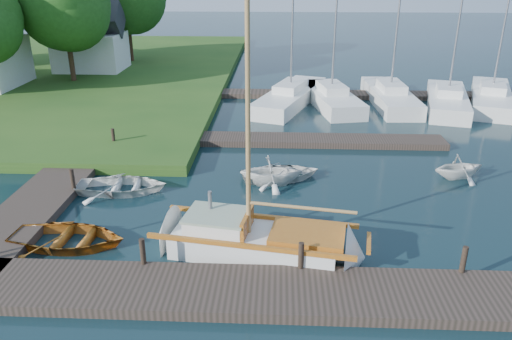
{
  "coord_description": "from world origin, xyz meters",
  "views": [
    {
      "loc": [
        0.8,
        -17.06,
        8.27
      ],
      "look_at": [
        0.0,
        0.0,
        1.2
      ],
      "focal_mm": 35.0,
      "sensor_mm": 36.0,
      "label": 1
    }
  ],
  "objects_px": {
    "dinghy": "(67,235)",
    "marina_boat_3": "(390,95)",
    "tender_b": "(271,169)",
    "tree_3": "(63,3)",
    "mooring_post_1": "(143,251)",
    "house_c": "(90,43)",
    "mooring_post_5": "(113,137)",
    "mooring_post_2": "(301,255)",
    "marina_boat_5": "(491,96)",
    "marina_boat_4": "(447,99)",
    "mooring_post_3": "(464,259)",
    "tender_a": "(122,183)",
    "mooring_post_4": "(73,179)",
    "tender_c": "(281,171)",
    "marina_boat_1": "(291,95)",
    "tender_d": "(459,165)",
    "marina_boat_2": "(331,97)",
    "sailboat": "(260,243)"
  },
  "relations": [
    {
      "from": "mooring_post_1",
      "to": "tender_b",
      "type": "distance_m",
      "value": 7.35
    },
    {
      "from": "tender_b",
      "to": "mooring_post_1",
      "type": "bearing_deg",
      "value": 147.0
    },
    {
      "from": "mooring_post_5",
      "to": "marina_boat_1",
      "type": "bearing_deg",
      "value": 46.54
    },
    {
      "from": "mooring_post_5",
      "to": "house_c",
      "type": "height_order",
      "value": "house_c"
    },
    {
      "from": "mooring_post_1",
      "to": "marina_boat_3",
      "type": "height_order",
      "value": "marina_boat_3"
    },
    {
      "from": "mooring_post_1",
      "to": "house_c",
      "type": "bearing_deg",
      "value": 112.17
    },
    {
      "from": "tender_b",
      "to": "marina_boat_3",
      "type": "relative_size",
      "value": 0.2
    },
    {
      "from": "tender_b",
      "to": "marina_boat_1",
      "type": "xyz_separation_m",
      "value": [
        0.99,
        12.58,
        -0.1
      ]
    },
    {
      "from": "mooring_post_2",
      "to": "sailboat",
      "type": "xyz_separation_m",
      "value": [
        -1.19,
        1.24,
        -0.36
      ]
    },
    {
      "from": "mooring_post_5",
      "to": "marina_boat_5",
      "type": "height_order",
      "value": "marina_boat_5"
    },
    {
      "from": "mooring_post_5",
      "to": "house_c",
      "type": "bearing_deg",
      "value": 112.38
    },
    {
      "from": "dinghy",
      "to": "marina_boat_4",
      "type": "distance_m",
      "value": 24.13
    },
    {
      "from": "tender_a",
      "to": "mooring_post_5",
      "type": "bearing_deg",
      "value": 17.32
    },
    {
      "from": "tender_b",
      "to": "marina_boat_5",
      "type": "bearing_deg",
      "value": -50.48
    },
    {
      "from": "mooring_post_1",
      "to": "marina_boat_2",
      "type": "relative_size",
      "value": 0.08
    },
    {
      "from": "tender_c",
      "to": "tree_3",
      "type": "xyz_separation_m",
      "value": [
        -14.92,
        16.06,
        5.48
      ]
    },
    {
      "from": "mooring_post_2",
      "to": "marina_boat_4",
      "type": "height_order",
      "value": "marina_boat_4"
    },
    {
      "from": "mooring_post_5",
      "to": "marina_boat_4",
      "type": "distance_m",
      "value": 20.09
    },
    {
      "from": "tender_b",
      "to": "tender_c",
      "type": "height_order",
      "value": "tender_b"
    },
    {
      "from": "tender_a",
      "to": "tender_b",
      "type": "relative_size",
      "value": 1.39
    },
    {
      "from": "marina_boat_1",
      "to": "dinghy",
      "type": "bearing_deg",
      "value": 176.74
    },
    {
      "from": "marina_boat_3",
      "to": "mooring_post_5",
      "type": "bearing_deg",
      "value": 120.14
    },
    {
      "from": "mooring_post_2",
      "to": "marina_boat_5",
      "type": "height_order",
      "value": "marina_boat_5"
    },
    {
      "from": "tender_b",
      "to": "marina_boat_1",
      "type": "height_order",
      "value": "marina_boat_1"
    },
    {
      "from": "mooring_post_3",
      "to": "tender_b",
      "type": "bearing_deg",
      "value": 130.25
    },
    {
      "from": "tree_3",
      "to": "tender_c",
      "type": "bearing_deg",
      "value": -47.1
    },
    {
      "from": "mooring_post_5",
      "to": "mooring_post_4",
      "type": "bearing_deg",
      "value": -90.0
    },
    {
      "from": "mooring_post_1",
      "to": "tender_b",
      "type": "bearing_deg",
      "value": 61.09
    },
    {
      "from": "mooring_post_3",
      "to": "house_c",
      "type": "xyz_separation_m",
      "value": [
        -20.0,
        27.0,
        1.88
      ]
    },
    {
      "from": "dinghy",
      "to": "marina_boat_3",
      "type": "bearing_deg",
      "value": -33.76
    },
    {
      "from": "tender_c",
      "to": "marina_boat_5",
      "type": "height_order",
      "value": "marina_boat_5"
    },
    {
      "from": "mooring_post_3",
      "to": "tender_a",
      "type": "relative_size",
      "value": 0.23
    },
    {
      "from": "tender_b",
      "to": "tender_c",
      "type": "xyz_separation_m",
      "value": [
        0.37,
        0.55,
        -0.32
      ]
    },
    {
      "from": "mooring_post_1",
      "to": "sailboat",
      "type": "height_order",
      "value": "sailboat"
    },
    {
      "from": "marina_boat_3",
      "to": "tender_d",
      "type": "bearing_deg",
      "value": -179.7
    },
    {
      "from": "dinghy",
      "to": "marina_boat_4",
      "type": "bearing_deg",
      "value": -41.26
    },
    {
      "from": "mooring_post_5",
      "to": "marina_boat_2",
      "type": "distance_m",
      "value": 14.1
    },
    {
      "from": "mooring_post_5",
      "to": "tender_a",
      "type": "bearing_deg",
      "value": -69.31
    },
    {
      "from": "mooring_post_4",
      "to": "marina_boat_5",
      "type": "height_order",
      "value": "marina_boat_5"
    },
    {
      "from": "mooring_post_3",
      "to": "tree_3",
      "type": "height_order",
      "value": "tree_3"
    },
    {
      "from": "house_c",
      "to": "mooring_post_4",
      "type": "bearing_deg",
      "value": -72.35
    },
    {
      "from": "mooring_post_2",
      "to": "tender_c",
      "type": "bearing_deg",
      "value": 94.69
    },
    {
      "from": "dinghy",
      "to": "tender_b",
      "type": "height_order",
      "value": "tender_b"
    },
    {
      "from": "marina_boat_4",
      "to": "tender_c",
      "type": "bearing_deg",
      "value": 152.36
    },
    {
      "from": "tree_3",
      "to": "tender_b",
      "type": "bearing_deg",
      "value": -48.79
    },
    {
      "from": "house_c",
      "to": "tender_c",
      "type": "bearing_deg",
      "value": -53.28
    },
    {
      "from": "tender_a",
      "to": "mooring_post_2",
      "type": "bearing_deg",
      "value": -132.03
    },
    {
      "from": "mooring_post_3",
      "to": "tree_3",
      "type": "bearing_deg",
      "value": 130.95
    },
    {
      "from": "tender_a",
      "to": "marina_boat_4",
      "type": "height_order",
      "value": "marina_boat_4"
    },
    {
      "from": "dinghy",
      "to": "marina_boat_3",
      "type": "xyz_separation_m",
      "value": [
        13.64,
        17.95,
        0.21
      ]
    }
  ]
}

